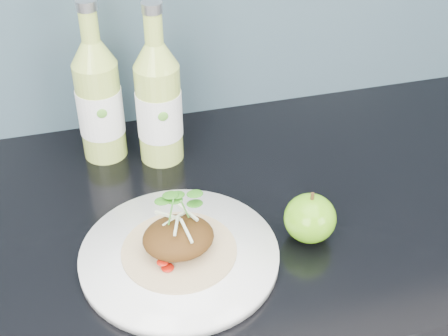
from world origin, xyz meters
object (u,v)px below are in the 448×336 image
Objects in this scene: dinner_plate at (179,256)px; green_apple at (310,218)px; cider_bottle_right at (159,103)px; cider_bottle_left at (99,101)px.

green_apple reaches higher than dinner_plate.
cider_bottle_right is at bearing 123.18° from green_apple.
cider_bottle_right is at bearing 84.74° from dinner_plate.
cider_bottle_left is 0.10m from cider_bottle_right.
cider_bottle_right is (-0.17, 0.25, 0.07)m from green_apple.
cider_bottle_right is (0.02, 0.25, 0.10)m from dinner_plate.
dinner_plate is at bearing 179.28° from green_apple.
cider_bottle_right is (0.09, -0.03, 0.00)m from cider_bottle_left.
dinner_plate is 1.17× the size of cider_bottle_left.
cider_bottle_left and cider_bottle_right have the same top height.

